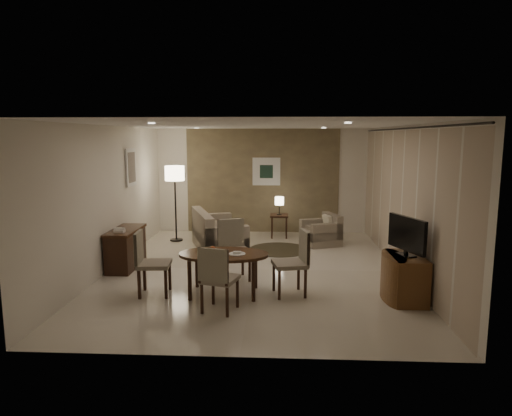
# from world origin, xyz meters

# --- Properties ---
(room_shell) EXTENTS (5.50, 7.00, 2.70)m
(room_shell) POSITION_xyz_m (0.00, 0.40, 1.35)
(room_shell) COLOR beige
(room_shell) RESTS_ON ground
(taupe_accent) EXTENTS (3.96, 0.03, 2.70)m
(taupe_accent) POSITION_xyz_m (0.00, 3.48, 1.35)
(taupe_accent) COLOR #7F724F
(taupe_accent) RESTS_ON wall_back
(curtain_wall) EXTENTS (0.08, 6.70, 2.58)m
(curtain_wall) POSITION_xyz_m (2.68, 0.00, 1.32)
(curtain_wall) COLOR #B9A790
(curtain_wall) RESTS_ON wall_right
(curtain_rod) EXTENTS (0.03, 6.80, 0.03)m
(curtain_rod) POSITION_xyz_m (2.68, 0.00, 2.64)
(curtain_rod) COLOR black
(curtain_rod) RESTS_ON wall_right
(art_back_frame) EXTENTS (0.72, 0.03, 0.72)m
(art_back_frame) POSITION_xyz_m (0.10, 3.46, 1.60)
(art_back_frame) COLOR silver
(art_back_frame) RESTS_ON wall_back
(art_back_canvas) EXTENTS (0.34, 0.01, 0.34)m
(art_back_canvas) POSITION_xyz_m (0.10, 3.44, 1.60)
(art_back_canvas) COLOR #1D3427
(art_back_canvas) RESTS_ON wall_back
(art_left_frame) EXTENTS (0.03, 0.60, 0.80)m
(art_left_frame) POSITION_xyz_m (-2.72, 1.20, 1.85)
(art_left_frame) COLOR silver
(art_left_frame) RESTS_ON wall_left
(art_left_canvas) EXTENTS (0.01, 0.46, 0.64)m
(art_left_canvas) POSITION_xyz_m (-2.71, 1.20, 1.85)
(art_left_canvas) COLOR gray
(art_left_canvas) RESTS_ON wall_left
(downlight_nl) EXTENTS (0.10, 0.10, 0.01)m
(downlight_nl) POSITION_xyz_m (-1.40, -1.80, 2.69)
(downlight_nl) COLOR white
(downlight_nl) RESTS_ON ceiling
(downlight_nr) EXTENTS (0.10, 0.10, 0.01)m
(downlight_nr) POSITION_xyz_m (1.40, -1.80, 2.69)
(downlight_nr) COLOR white
(downlight_nr) RESTS_ON ceiling
(downlight_fl) EXTENTS (0.10, 0.10, 0.01)m
(downlight_fl) POSITION_xyz_m (-1.40, 1.80, 2.69)
(downlight_fl) COLOR white
(downlight_fl) RESTS_ON ceiling
(downlight_fr) EXTENTS (0.10, 0.10, 0.01)m
(downlight_fr) POSITION_xyz_m (1.40, 1.80, 2.69)
(downlight_fr) COLOR white
(downlight_fr) RESTS_ON ceiling
(console_desk) EXTENTS (0.48, 1.20, 0.75)m
(console_desk) POSITION_xyz_m (-2.49, 0.00, 0.38)
(console_desk) COLOR #432A15
(console_desk) RESTS_ON floor
(telephone) EXTENTS (0.20, 0.14, 0.09)m
(telephone) POSITION_xyz_m (-2.49, -0.30, 0.80)
(telephone) COLOR white
(telephone) RESTS_ON console_desk
(tv_cabinet) EXTENTS (0.48, 0.90, 0.70)m
(tv_cabinet) POSITION_xyz_m (2.40, -1.50, 0.35)
(tv_cabinet) COLOR brown
(tv_cabinet) RESTS_ON floor
(flat_tv) EXTENTS (0.36, 0.85, 0.60)m
(flat_tv) POSITION_xyz_m (2.38, -1.50, 1.02)
(flat_tv) COLOR black
(flat_tv) RESTS_ON tv_cabinet
(dining_table) EXTENTS (1.42, 0.89, 0.67)m
(dining_table) POSITION_xyz_m (-0.43, -1.39, 0.33)
(dining_table) COLOR #432A15
(dining_table) RESTS_ON floor
(chair_near) EXTENTS (0.58, 0.58, 0.97)m
(chair_near) POSITION_xyz_m (-0.40, -2.10, 0.49)
(chair_near) COLOR gray
(chair_near) RESTS_ON floor
(chair_far) EXTENTS (0.65, 0.65, 1.04)m
(chair_far) POSITION_xyz_m (-0.33, -0.63, 0.52)
(chair_far) COLOR gray
(chair_far) RESTS_ON floor
(chair_left) EXTENTS (0.54, 0.54, 1.03)m
(chair_left) POSITION_xyz_m (-1.53, -1.47, 0.51)
(chair_left) COLOR gray
(chair_left) RESTS_ON floor
(chair_right) EXTENTS (0.60, 0.60, 1.04)m
(chair_right) POSITION_xyz_m (0.61, -1.36, 0.52)
(chair_right) COLOR gray
(chair_right) RESTS_ON floor
(plate_a) EXTENTS (0.26, 0.26, 0.02)m
(plate_a) POSITION_xyz_m (-0.61, -1.34, 0.68)
(plate_a) COLOR white
(plate_a) RESTS_ON dining_table
(plate_b) EXTENTS (0.26, 0.26, 0.02)m
(plate_b) POSITION_xyz_m (-0.21, -1.44, 0.68)
(plate_b) COLOR white
(plate_b) RESTS_ON dining_table
(fruit_apple) EXTENTS (0.09, 0.09, 0.09)m
(fruit_apple) POSITION_xyz_m (-0.61, -1.34, 0.73)
(fruit_apple) COLOR #9C3A11
(fruit_apple) RESTS_ON plate_a
(napkin) EXTENTS (0.12, 0.08, 0.03)m
(napkin) POSITION_xyz_m (-0.21, -1.44, 0.70)
(napkin) COLOR white
(napkin) RESTS_ON plate_b
(round_rug) EXTENTS (1.34, 1.34, 0.01)m
(round_rug) POSITION_xyz_m (0.44, 1.54, 0.01)
(round_rug) COLOR #3D3422
(round_rug) RESTS_ON floor
(sofa) EXTENTS (2.05, 1.48, 0.87)m
(sofa) POSITION_xyz_m (-0.89, 1.49, 0.44)
(sofa) COLOR gray
(sofa) RESTS_ON floor
(armchair) EXTENTS (0.98, 1.01, 0.71)m
(armchair) POSITION_xyz_m (1.41, 2.11, 0.35)
(armchair) COLOR gray
(armchair) RESTS_ON floor
(side_table) EXTENTS (0.45, 0.45, 0.57)m
(side_table) POSITION_xyz_m (0.44, 2.84, 0.29)
(side_table) COLOR #331B11
(side_table) RESTS_ON floor
(table_lamp) EXTENTS (0.22, 0.22, 0.50)m
(table_lamp) POSITION_xyz_m (0.44, 2.84, 0.82)
(table_lamp) COLOR #FFEAC1
(table_lamp) RESTS_ON side_table
(floor_lamp) EXTENTS (0.46, 0.46, 1.81)m
(floor_lamp) POSITION_xyz_m (-2.05, 2.33, 0.91)
(floor_lamp) COLOR #FFE5B7
(floor_lamp) RESTS_ON floor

